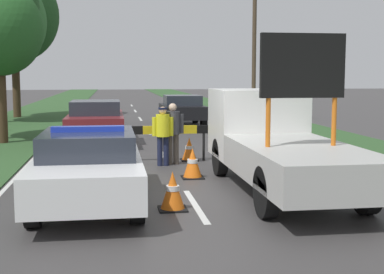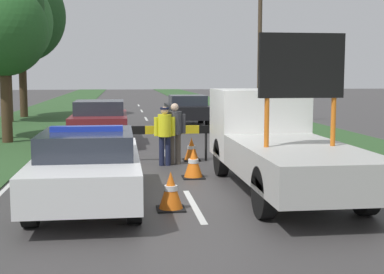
% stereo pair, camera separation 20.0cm
% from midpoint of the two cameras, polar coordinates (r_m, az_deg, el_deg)
% --- Properties ---
extents(ground_plane, '(160.00, 160.00, 0.00)m').
position_cam_midpoint_polar(ground_plane, '(11.17, -0.07, -5.91)').
color(ground_plane, '#3D3A3A').
extents(lane_markings, '(7.73, 53.90, 0.01)m').
position_cam_midpoint_polar(lane_markings, '(21.70, -3.70, 0.21)').
color(lane_markings, silver).
rests_on(lane_markings, ground).
extents(grass_verge_left, '(4.44, 120.00, 0.03)m').
position_cam_midpoint_polar(grass_verge_left, '(31.27, -16.13, 1.95)').
color(grass_verge_left, '#2D5128').
rests_on(grass_verge_left, ground).
extents(grass_verge_right, '(4.44, 120.00, 0.03)m').
position_cam_midpoint_polar(grass_verge_right, '(31.81, 6.28, 2.25)').
color(grass_verge_right, '#2D5128').
rests_on(grass_verge_right, ground).
extents(police_car, '(1.90, 4.95, 1.49)m').
position_cam_midpoint_polar(police_car, '(10.26, -10.47, -2.95)').
color(police_car, white).
rests_on(police_car, ground).
extents(work_truck, '(2.04, 6.22, 3.18)m').
position_cam_midpoint_polar(work_truck, '(11.67, 9.32, -0.30)').
color(work_truck, white).
rests_on(work_truck, ground).
extents(road_barrier, '(3.04, 0.08, 1.01)m').
position_cam_midpoint_polar(road_barrier, '(15.01, -2.71, 0.54)').
color(road_barrier, black).
rests_on(road_barrier, ground).
extents(police_officer, '(0.57, 0.36, 1.59)m').
position_cam_midpoint_polar(police_officer, '(14.29, -2.53, 0.67)').
color(police_officer, '#191E38').
rests_on(police_officer, ground).
extents(pedestrian_civilian, '(0.60, 0.38, 1.67)m').
position_cam_midpoint_polar(pedestrian_civilian, '(14.51, -1.46, 0.90)').
color(pedestrian_civilian, brown).
rests_on(pedestrian_civilian, ground).
extents(traffic_cone_near_police, '(0.48, 0.48, 0.66)m').
position_cam_midpoint_polar(traffic_cone_near_police, '(14.57, -6.91, -1.70)').
color(traffic_cone_near_police, black).
rests_on(traffic_cone_near_police, ground).
extents(traffic_cone_centre_front, '(0.42, 0.42, 0.58)m').
position_cam_midpoint_polar(traffic_cone_centre_front, '(14.54, -13.27, -2.00)').
color(traffic_cone_centre_front, black).
rests_on(traffic_cone_centre_front, ground).
extents(traffic_cone_near_truck, '(0.52, 0.52, 0.71)m').
position_cam_midpoint_polar(traffic_cone_near_truck, '(12.64, 0.60, -2.81)').
color(traffic_cone_near_truck, black).
rests_on(traffic_cone_near_truck, ground).
extents(traffic_cone_behind_barrier, '(0.48, 0.48, 0.66)m').
position_cam_midpoint_polar(traffic_cone_behind_barrier, '(15.23, 0.33, -1.30)').
color(traffic_cone_behind_barrier, black).
rests_on(traffic_cone_behind_barrier, ground).
extents(traffic_cone_lane_edge, '(0.51, 0.51, 0.70)m').
position_cam_midpoint_polar(traffic_cone_lane_edge, '(9.69, -1.69, -5.76)').
color(traffic_cone_lane_edge, black).
rests_on(traffic_cone_lane_edge, ground).
extents(queued_car_wagon_maroon, '(1.90, 4.54, 1.53)m').
position_cam_midpoint_polar(queued_car_wagon_maroon, '(19.19, -9.51, 1.68)').
color(queued_car_wagon_maroon, maroon).
rests_on(queued_car_wagon_maroon, ground).
extents(queued_car_sedan_black, '(1.93, 4.02, 1.46)m').
position_cam_midpoint_polar(queued_car_sedan_black, '(25.93, -0.28, 2.98)').
color(queued_car_sedan_black, black).
rests_on(queued_car_sedan_black, ground).
extents(roadside_tree_near_left, '(4.70, 4.70, 7.59)m').
position_cam_midpoint_polar(roadside_tree_near_left, '(29.11, -19.10, 11.55)').
color(roadside_tree_near_left, '#42301E').
rests_on(roadside_tree_near_left, ground).
extents(roadside_tree_near_right, '(5.00, 5.00, 8.38)m').
position_cam_midpoint_polar(roadside_tree_near_right, '(32.28, -17.64, 12.21)').
color(roadside_tree_near_right, '#42301E').
rests_on(roadside_tree_near_right, ground).
extents(roadside_tree_mid_right, '(3.07, 3.07, 5.62)m').
position_cam_midpoint_polar(roadside_tree_mid_right, '(20.13, -19.21, 10.66)').
color(roadside_tree_mid_right, '#42301E').
rests_on(roadside_tree_mid_right, ground).
extents(utility_pole, '(1.20, 0.20, 7.55)m').
position_cam_midpoint_polar(utility_pole, '(26.34, 7.45, 9.77)').
color(utility_pole, '#473828').
rests_on(utility_pole, ground).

